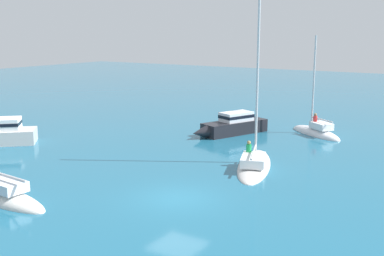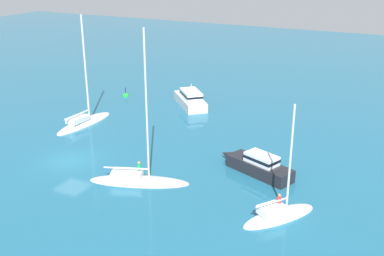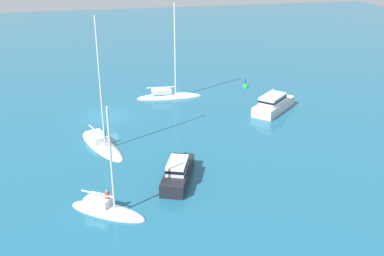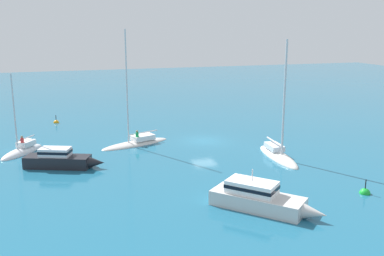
{
  "view_description": "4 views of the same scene",
  "coord_description": "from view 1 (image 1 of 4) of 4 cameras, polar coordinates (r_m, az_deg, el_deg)",
  "views": [
    {
      "loc": [
        -18.6,
        -12.74,
        8.11
      ],
      "look_at": [
        3.01,
        1.08,
        2.92
      ],
      "focal_mm": 44.91,
      "sensor_mm": 36.0,
      "label": 1
    },
    {
      "loc": [
        25.19,
        -27.44,
        16.51
      ],
      "look_at": [
        6.92,
        9.25,
        1.01
      ],
      "focal_mm": 43.51,
      "sensor_mm": 36.0,
      "label": 2
    },
    {
      "loc": [
        45.67,
        -1.31,
        17.43
      ],
      "look_at": [
        7.78,
        7.62,
        1.16
      ],
      "focal_mm": 42.58,
      "sensor_mm": 36.0,
      "label": 3
    },
    {
      "loc": [
        14.83,
        43.68,
        12.24
      ],
      "look_at": [
        1.9,
        1.74,
        1.94
      ],
      "focal_mm": 41.56,
      "sensor_mm": 36.0,
      "label": 4
    }
  ],
  "objects": [
    {
      "name": "ground_plane",
      "position": [
        23.96,
        -1.73,
        -8.36
      ],
      "size": [
        160.0,
        160.0,
        0.0
      ],
      "primitive_type": "plane",
      "color": "#1E607F"
    },
    {
      "name": "yacht",
      "position": [
        39.66,
        14.51,
        -0.53
      ],
      "size": [
        4.57,
        5.6,
        8.36
      ],
      "rotation": [
        0.0,
        0.0,
        0.96
      ],
      "color": "white",
      "rests_on": "ground"
    },
    {
      "name": "sloop_1",
      "position": [
        29.57,
        7.39,
        -4.17
      ],
      "size": [
        7.93,
        4.58,
        12.13
      ],
      "rotation": [
        0.0,
        0.0,
        0.37
      ],
      "color": "silver",
      "rests_on": "ground"
    },
    {
      "name": "motor_cruiser",
      "position": [
        38.53,
        4.76,
        0.33
      ],
      "size": [
        7.01,
        3.87,
        1.75
      ],
      "rotation": [
        0.0,
        0.0,
        2.76
      ],
      "color": "black",
      "rests_on": "ground"
    }
  ]
}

